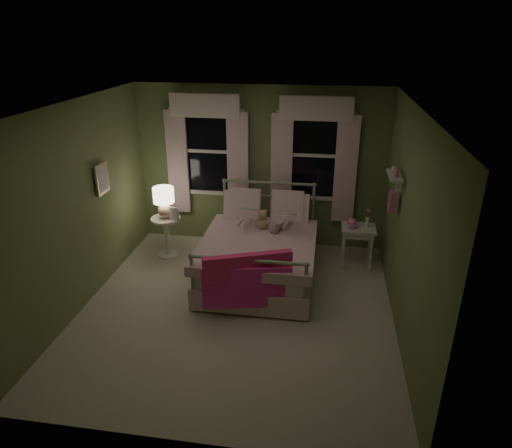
% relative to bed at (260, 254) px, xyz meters
% --- Properties ---
extents(room_shell, '(4.20, 4.20, 4.20)m').
position_rel_bed_xyz_m(room_shell, '(-0.18, -0.88, 0.92)').
color(room_shell, beige).
rests_on(room_shell, ground).
extents(bed, '(1.58, 2.04, 1.18)m').
position_rel_bed_xyz_m(bed, '(0.00, 0.00, 0.00)').
color(bed, white).
rests_on(bed, ground).
extents(pink_throw, '(1.09, 0.49, 0.71)m').
position_rel_bed_xyz_m(pink_throw, '(-0.00, -1.03, 0.23)').
color(pink_throw, '#EC2E77').
rests_on(pink_throw, bed).
extents(child_left, '(0.29, 0.20, 0.77)m').
position_rel_bed_xyz_m(child_left, '(-0.28, 0.42, 0.57)').
color(child_left, '#F7D1DD').
rests_on(child_left, bed).
extents(child_right, '(0.43, 0.38, 0.73)m').
position_rel_bed_xyz_m(child_right, '(0.28, 0.42, 0.55)').
color(child_right, '#F7D1DD').
rests_on(child_right, bed).
extents(book_left, '(0.22, 0.17, 0.26)m').
position_rel_bed_xyz_m(book_left, '(-0.28, 0.17, 0.58)').
color(book_left, beige).
rests_on(book_left, child_left).
extents(book_right, '(0.22, 0.16, 0.26)m').
position_rel_bed_xyz_m(book_right, '(0.28, 0.17, 0.54)').
color(book_right, beige).
rests_on(book_right, child_right).
extents(teddy_bear, '(0.23, 0.19, 0.32)m').
position_rel_bed_xyz_m(teddy_bear, '(-0.00, 0.26, 0.41)').
color(teddy_bear, tan).
rests_on(teddy_bear, bed).
extents(nightstand_left, '(0.46, 0.46, 0.65)m').
position_rel_bed_xyz_m(nightstand_left, '(-1.56, 0.47, 0.03)').
color(nightstand_left, white).
rests_on(nightstand_left, ground).
extents(table_lamp, '(0.32, 0.32, 0.49)m').
position_rel_bed_xyz_m(table_lamp, '(-1.56, 0.47, 0.57)').
color(table_lamp, '#DC9882').
rests_on(table_lamp, nightstand_left).
extents(book_nightstand, '(0.20, 0.25, 0.02)m').
position_rel_bed_xyz_m(book_nightstand, '(-1.46, 0.39, 0.27)').
color(book_nightstand, beige).
rests_on(book_nightstand, nightstand_left).
extents(nightstand_right, '(0.50, 0.40, 0.64)m').
position_rel_bed_xyz_m(nightstand_right, '(1.41, 0.57, 0.17)').
color(nightstand_right, white).
rests_on(nightstand_right, ground).
extents(pink_toy, '(0.14, 0.19, 0.14)m').
position_rel_bed_xyz_m(pink_toy, '(1.31, 0.56, 0.32)').
color(pink_toy, pink).
rests_on(pink_toy, nightstand_right).
extents(bud_vase, '(0.06, 0.06, 0.28)m').
position_rel_bed_xyz_m(bud_vase, '(1.53, 0.62, 0.41)').
color(bud_vase, white).
rests_on(bud_vase, nightstand_right).
extents(window_left, '(1.34, 0.13, 1.96)m').
position_rel_bed_xyz_m(window_left, '(-1.03, 1.15, 1.24)').
color(window_left, black).
rests_on(window_left, room_shell).
extents(window_right, '(1.34, 0.13, 1.96)m').
position_rel_bed_xyz_m(window_right, '(0.67, 1.15, 1.24)').
color(window_right, black).
rests_on(window_right, room_shell).
extents(wall_shelf, '(0.15, 0.50, 0.60)m').
position_rel_bed_xyz_m(wall_shelf, '(1.72, -0.18, 1.14)').
color(wall_shelf, white).
rests_on(wall_shelf, room_shell).
extents(framed_picture, '(0.03, 0.32, 0.42)m').
position_rel_bed_xyz_m(framed_picture, '(-2.12, -0.28, 1.12)').
color(framed_picture, beige).
rests_on(framed_picture, room_shell).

